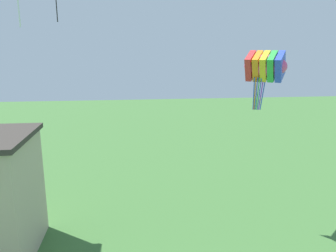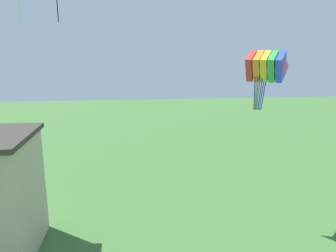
# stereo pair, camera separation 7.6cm
# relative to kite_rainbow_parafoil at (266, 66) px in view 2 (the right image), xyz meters

# --- Properties ---
(kite_rainbow_parafoil) EXTENTS (2.82, 2.66, 3.21)m
(kite_rainbow_parafoil) POSITION_rel_kite_rainbow_parafoil_xyz_m (0.00, 0.00, 0.00)
(kite_rainbow_parafoil) COLOR #E54C8C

